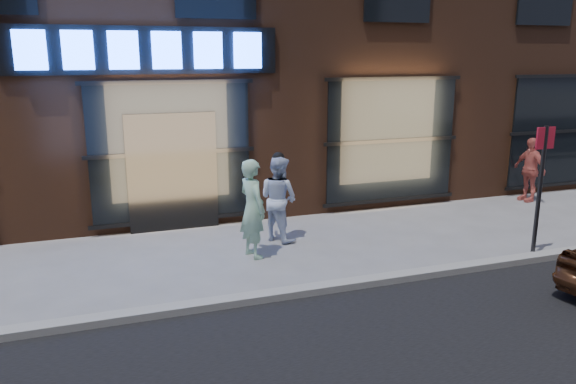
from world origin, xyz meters
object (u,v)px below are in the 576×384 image
object	(u,v)px
sign_post	(541,180)
man_cap	(279,198)
man_bowtie	(253,209)
passerby	(529,169)

from	to	relation	value
sign_post	man_cap	bearing A→B (deg)	147.43
man_cap	sign_post	bearing A→B (deg)	-152.19
man_bowtie	passerby	bearing A→B (deg)	-93.52
man_bowtie	sign_post	bearing A→B (deg)	-125.40
man_cap	sign_post	size ratio (longest dim) A/B	0.70
man_bowtie	man_cap	world-z (taller)	man_bowtie
man_cap	passerby	distance (m)	6.79
man_bowtie	passerby	world-z (taller)	man_bowtie
passerby	sign_post	xyz separation A→B (m)	(-2.78, -3.27, 0.64)
passerby	sign_post	distance (m)	4.34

